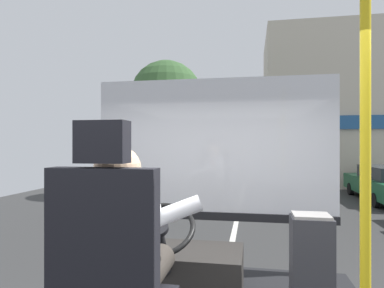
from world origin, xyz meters
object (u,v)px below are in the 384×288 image
object	(u,v)px
fare_box	(311,269)
bus_driver	(123,244)
steering_console	(174,271)
handrail_pole	(365,190)

from	to	relation	value
fare_box	bus_driver	bearing A→B (deg)	-139.10
fare_box	steering_console	bearing A→B (deg)	169.06
handrail_pole	fare_box	world-z (taller)	handrail_pole
bus_driver	fare_box	xyz separation A→B (m)	(1.03, 0.89, -0.38)
steering_console	fare_box	distance (m)	1.06
steering_console	handrail_pole	world-z (taller)	handrail_pole
bus_driver	steering_console	size ratio (longest dim) A/B	0.69
bus_driver	fare_box	bearing A→B (deg)	40.90
steering_console	fare_box	world-z (taller)	steering_console
bus_driver	handrail_pole	distance (m)	1.14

